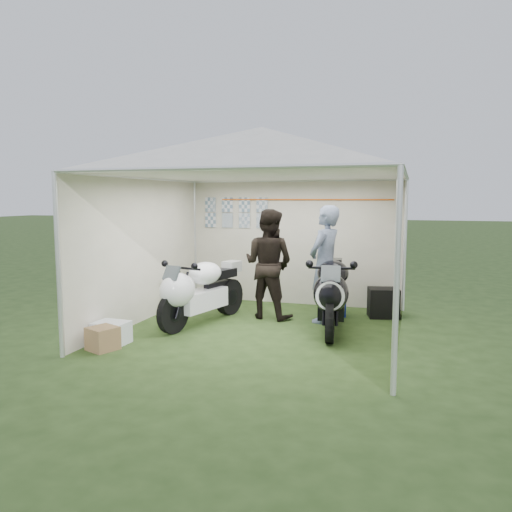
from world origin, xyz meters
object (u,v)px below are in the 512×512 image
Objects in this scene: motorcycle_white at (199,289)px; equipment_box at (383,303)px; paddock_stand at (334,306)px; canopy_tent at (263,157)px; motorcycle_black at (332,291)px; crate_0 at (111,333)px; person_dark_jacket at (269,264)px; person_blue_jacket at (325,264)px; crate_1 at (103,338)px.

motorcycle_white is 4.12× the size of equipment_box.
equipment_box reaches higher than paddock_stand.
canopy_tent is at bearing 16.14° from motorcycle_white.
motorcycle_white is at bearing -179.35° from motorcycle_black.
motorcycle_white reaches higher than crate_0.
person_dark_jacket reaches higher than equipment_box.
person_blue_jacket is 3.40m from crate_0.
canopy_tent is at bearing -141.47° from equipment_box.
paddock_stand reaches higher than crate_1.
motorcycle_white is at bearing -178.19° from canopy_tent.
motorcycle_white is 1.25m from person_dark_jacket.
paddock_stand is at bearing 44.05° from crate_0.
motorcycle_white reaches higher than equipment_box.
canopy_tent reaches higher than paddock_stand.
person_blue_jacket is 1.27m from equipment_box.
equipment_box is (0.69, 1.12, -0.35)m from motorcycle_black.
crate_1 is (-0.67, -1.59, -0.41)m from motorcycle_white.
crate_0 is 1.33× the size of crate_1.
motorcycle_black is at bearing 42.08° from person_blue_jacket.
motorcycle_black is 1.17× the size of person_blue_jacket.
crate_1 is (-2.59, -2.84, -0.00)m from paddock_stand.
motorcycle_white is at bearing -153.05° from equipment_box.
motorcycle_white is 1.08× the size of person_blue_jacket.
equipment_box is at bearing 144.74° from person_blue_jacket.
canopy_tent is 16.75× the size of crate_1.
person_blue_jacket is 3.83× the size of equipment_box.
equipment_box is (0.80, 0.13, 0.09)m from paddock_stand.
crate_0 is (-2.76, -1.58, -0.45)m from motorcycle_black.
paddock_stand is (0.90, 1.22, -2.42)m from canopy_tent.
person_dark_jacket reaches higher than motorcycle_black.
motorcycle_white reaches higher than crate_1.
person_blue_jacket reaches higher than equipment_box.
equipment_box is 1.08× the size of crate_0.
person_blue_jacket is (0.81, 0.75, -1.64)m from canopy_tent.
motorcycle_white is 3.08m from equipment_box.
crate_0 is at bearing 101.31° from crate_1.
paddock_stand is 3.68m from crate_0.
person_dark_jacket is (-1.02, -0.47, 0.75)m from paddock_stand.
paddock_stand is at bearing 47.66° from crate_1.
person_blue_jacket is 5.53× the size of crate_1.
crate_0 is (-1.63, -2.09, -0.75)m from person_dark_jacket.
paddock_stand is at bearing 47.45° from motorcycle_white.
motorcycle_white is 2.06m from motorcycle_black.
canopy_tent is 2.23m from motorcycle_black.
equipment_box is at bearing 51.55° from motorcycle_black.
crate_0 is at bearing -104.65° from motorcycle_white.
motorcycle_black is at bearing -83.11° from paddock_stand.
person_dark_jacket is (-1.14, 0.52, 0.30)m from motorcycle_black.
person_dark_jacket is at bearing -161.75° from equipment_box.
paddock_stand is at bearing 90.00° from motorcycle_black.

